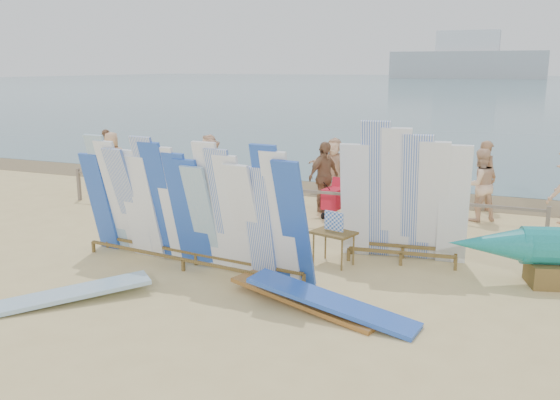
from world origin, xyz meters
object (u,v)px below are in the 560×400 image
at_px(beachgoer_5, 334,166).
at_px(main_surfboard_rack, 188,210).
at_px(side_surfboard_rack, 404,200).
at_px(beachgoer_extra_1, 107,158).
at_px(beachgoer_8, 479,185).
at_px(beachgoer_7, 485,175).
at_px(stroller, 334,202).
at_px(beachgoer_11, 209,161).
at_px(beach_chair_right, 358,211).
at_px(beachgoer_6, 412,185).
at_px(beachgoer_2, 212,174).
at_px(beach_chair_left, 271,201).
at_px(beachgoer_0, 113,160).
at_px(beachgoer_4, 324,177).
at_px(vendor_table, 333,247).
at_px(flat_board_b, 65,302).
at_px(flat_board_c, 304,306).
at_px(flat_board_d, 331,316).

bearing_deg(beachgoer_5, main_surfboard_rack, -87.67).
height_order(side_surfboard_rack, beachgoer_extra_1, side_surfboard_rack).
bearing_deg(beachgoer_8, beachgoer_7, -126.56).
relative_size(stroller, beachgoer_11, 0.59).
bearing_deg(beach_chair_right, main_surfboard_rack, -110.58).
height_order(beachgoer_extra_1, beachgoer_5, beachgoer_extra_1).
relative_size(beachgoer_8, beachgoer_6, 0.98).
bearing_deg(beachgoer_extra_1, side_surfboard_rack, -38.95).
height_order(beachgoer_6, beachgoer_2, beachgoer_2).
height_order(beach_chair_left, beachgoer_0, beachgoer_0).
height_order(beachgoer_6, beachgoer_4, beachgoer_4).
xyz_separation_m(vendor_table, stroller, (-1.04, 3.42, 0.05)).
bearing_deg(beach_chair_right, flat_board_b, -110.94).
bearing_deg(beach_chair_left, beachgoer_extra_1, -170.91).
distance_m(side_surfboard_rack, beachgoer_extra_1, 10.78).
height_order(beachgoer_2, beachgoer_4, beachgoer_2).
relative_size(side_surfboard_rack, beachgoer_11, 1.67).
distance_m(flat_board_c, beachgoer_7, 8.20).
height_order(flat_board_b, beachgoer_0, beachgoer_0).
bearing_deg(flat_board_b, beachgoer_4, 117.16).
bearing_deg(beachgoer_11, vendor_table, 24.99).
xyz_separation_m(beach_chair_left, beachgoer_0, (-5.59, 0.76, 0.62)).
height_order(main_surfboard_rack, beachgoer_2, main_surfboard_rack).
height_order(side_surfboard_rack, beachgoer_5, side_surfboard_rack).
bearing_deg(beachgoer_0, beach_chair_right, 132.67).
relative_size(flat_board_d, beachgoer_extra_1, 1.52).
xyz_separation_m(beachgoer_5, beachgoer_11, (-3.88, -0.53, -0.01)).
bearing_deg(beachgoer_2, flat_board_c, 154.15).
relative_size(beachgoer_7, beachgoer_8, 1.03).
xyz_separation_m(beach_chair_left, beach_chair_right, (2.39, -0.21, -0.02)).
height_order(beachgoer_2, beachgoer_0, beachgoer_2).
distance_m(beach_chair_right, beachgoer_4, 1.44).
bearing_deg(beachgoer_4, beachgoer_8, -58.85).
distance_m(vendor_table, beachgoer_extra_1, 9.99).
height_order(flat_board_d, beachgoer_6, beachgoer_6).
relative_size(main_surfboard_rack, beach_chair_left, 5.60).
distance_m(side_surfboard_rack, beach_chair_left, 4.98).
distance_m(beach_chair_right, beachgoer_8, 2.98).
bearing_deg(beachgoer_0, beachgoer_11, 168.26).
xyz_separation_m(stroller, beachgoer_2, (-3.28, -0.24, 0.53)).
bearing_deg(vendor_table, beachgoer_extra_1, 168.79).
xyz_separation_m(beachgoer_8, beachgoer_11, (-8.07, 1.20, -0.07)).
distance_m(flat_board_b, beachgoer_extra_1, 9.73).
bearing_deg(beachgoer_0, main_surfboard_rack, 96.92).
relative_size(beachgoer_8, beachgoer_0, 1.01).
relative_size(beachgoer_2, beachgoer_11, 1.12).
distance_m(main_surfboard_rack, beachgoer_extra_1, 8.70).
distance_m(flat_board_d, beachgoer_4, 6.68).
relative_size(vendor_table, beachgoer_2, 0.56).
bearing_deg(beach_chair_left, flat_board_d, -39.90).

